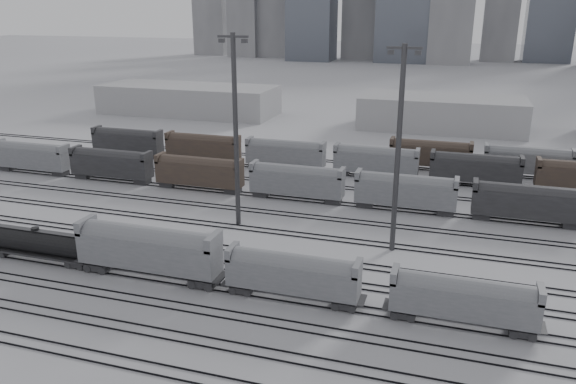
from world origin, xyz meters
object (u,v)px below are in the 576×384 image
(tank_car_b, at_px, (37,242))
(hopper_car_b, at_px, (293,273))
(hopper_car_a, at_px, (149,247))
(light_mast_c, at_px, (398,146))
(hopper_car_c, at_px, (464,298))

(tank_car_b, height_order, hopper_car_b, hopper_car_b)
(hopper_car_a, xyz_separation_m, hopper_car_b, (16.89, 0.00, -0.59))
(tank_car_b, relative_size, hopper_car_a, 0.97)
(tank_car_b, height_order, light_mast_c, light_mast_c)
(tank_car_b, distance_m, light_mast_c, 44.98)
(hopper_car_b, relative_size, hopper_car_c, 1.02)
(tank_car_b, distance_m, hopper_car_a, 15.41)
(hopper_car_b, xyz_separation_m, light_mast_c, (8.31, 15.95, 10.35))
(tank_car_b, relative_size, light_mast_c, 0.65)
(hopper_car_c, bearing_deg, hopper_car_a, -180.00)
(hopper_car_a, relative_size, hopper_car_c, 1.22)
(tank_car_b, xyz_separation_m, hopper_car_b, (32.24, -0.00, 0.78))
(tank_car_b, height_order, hopper_car_c, hopper_car_c)
(hopper_car_a, xyz_separation_m, hopper_car_c, (33.93, 0.00, -0.66))
(hopper_car_a, xyz_separation_m, light_mast_c, (25.20, 15.95, 9.76))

